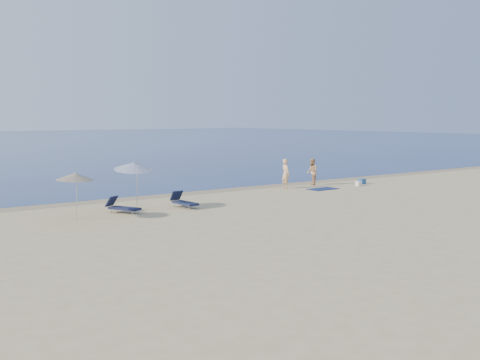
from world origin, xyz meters
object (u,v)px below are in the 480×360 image
person_left (286,174)px  person_right (312,172)px  blue_cooler (362,181)px  umbrella_near (134,166)px

person_left → person_right: bearing=-73.6°
blue_cooler → person_left: bearing=162.4°
person_left → blue_cooler: (5.70, -1.25, -0.76)m
person_left → person_right: 2.59m
person_right → umbrella_near: 14.51m
person_right → blue_cooler: bearing=97.9°
person_left → person_right: (2.57, 0.30, -0.06)m
person_left → blue_cooler: 5.88m
person_right → umbrella_near: umbrella_near is taller
person_left → umbrella_near: 11.93m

